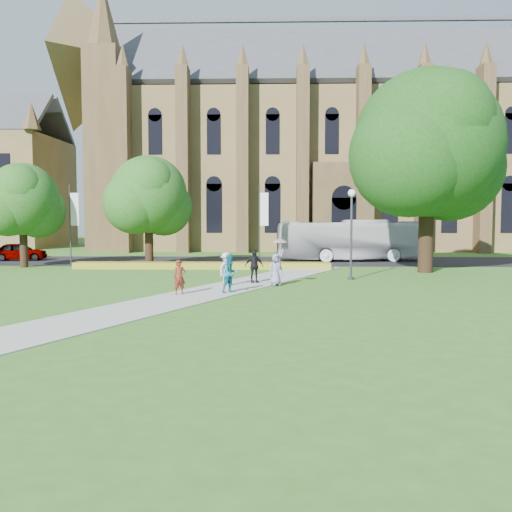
{
  "coord_description": "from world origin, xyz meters",
  "views": [
    {
      "loc": [
        2.85,
        -26.59,
        3.69
      ],
      "look_at": [
        2.07,
        3.22,
        1.6
      ],
      "focal_mm": 40.0,
      "sensor_mm": 36.0,
      "label": 1
    }
  ],
  "objects_px": {
    "tour_coach": "(351,240)",
    "pedestrian_0": "(180,277)",
    "streetlamp": "(351,223)",
    "large_tree": "(428,144)",
    "car_0": "(19,251)"
  },
  "relations": [
    {
      "from": "car_0",
      "to": "pedestrian_0",
      "type": "xyz_separation_m",
      "value": [
        16.66,
        -20.38,
        0.08
      ]
    },
    {
      "from": "car_0",
      "to": "pedestrian_0",
      "type": "height_order",
      "value": "pedestrian_0"
    },
    {
      "from": "car_0",
      "to": "large_tree",
      "type": "bearing_deg",
      "value": -115.2
    },
    {
      "from": "streetlamp",
      "to": "large_tree",
      "type": "bearing_deg",
      "value": 39.29
    },
    {
      "from": "car_0",
      "to": "pedestrian_0",
      "type": "relative_size",
      "value": 2.72
    },
    {
      "from": "streetlamp",
      "to": "car_0",
      "type": "relative_size",
      "value": 1.2
    },
    {
      "from": "tour_coach",
      "to": "pedestrian_0",
      "type": "relative_size",
      "value": 7.52
    },
    {
      "from": "streetlamp",
      "to": "car_0",
      "type": "bearing_deg",
      "value": 151.96
    },
    {
      "from": "pedestrian_0",
      "to": "tour_coach",
      "type": "bearing_deg",
      "value": 36.32
    },
    {
      "from": "tour_coach",
      "to": "pedestrian_0",
      "type": "height_order",
      "value": "tour_coach"
    },
    {
      "from": "large_tree",
      "to": "streetlamp",
      "type": "bearing_deg",
      "value": -140.71
    },
    {
      "from": "streetlamp",
      "to": "pedestrian_0",
      "type": "xyz_separation_m",
      "value": [
        -8.91,
        -6.76,
        -2.45
      ]
    },
    {
      "from": "car_0",
      "to": "pedestrian_0",
      "type": "distance_m",
      "value": 26.33
    },
    {
      "from": "large_tree",
      "to": "car_0",
      "type": "bearing_deg",
      "value": 163.64
    },
    {
      "from": "large_tree",
      "to": "car_0",
      "type": "xyz_separation_m",
      "value": [
        -31.07,
        9.12,
        -7.6
      ]
    }
  ]
}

